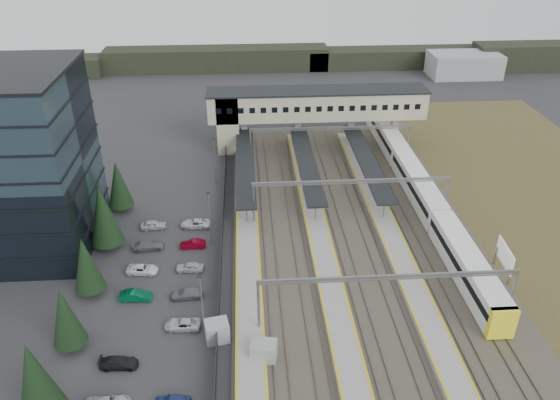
{
  "coord_description": "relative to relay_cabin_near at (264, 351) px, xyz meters",
  "views": [
    {
      "loc": [
        -2.72,
        -53.42,
        42.53
      ],
      "look_at": [
        1.83,
        14.48,
        4.0
      ],
      "focal_mm": 35.0,
      "sensor_mm": 36.0,
      "label": 1
    }
  ],
  "objects": [
    {
      "name": "conifer_row",
      "position": [
        -20.38,
        8.18,
        3.73
      ],
      "size": [
        4.42,
        49.82,
        9.5
      ],
      "color": "black",
      "rests_on": "ground"
    },
    {
      "name": "billboard",
      "position": [
        30.63,
        12.3,
        1.8
      ],
      "size": [
        0.56,
        5.31,
        4.39
      ],
      "color": "slate",
      "rests_on": "ground"
    },
    {
      "name": "ground",
      "position": [
        1.62,
        12.05,
        -1.11
      ],
      "size": [
        220.0,
        220.0,
        0.0
      ],
      "primitive_type": "plane",
      "color": "#2B2B2D",
      "rests_on": "ground"
    },
    {
      "name": "relay_cabin_near",
      "position": [
        0.0,
        0.0,
        0.0
      ],
      "size": [
        2.95,
        2.37,
        2.21
      ],
      "color": "#949799",
      "rests_on": "ground"
    },
    {
      "name": "lampposts",
      "position": [
        -6.38,
        13.3,
        3.23
      ],
      "size": [
        0.5,
        53.25,
        8.07
      ],
      "color": "slate",
      "rests_on": "ground"
    },
    {
      "name": "fence",
      "position": [
        -4.88,
        17.05,
        -0.11
      ],
      "size": [
        0.08,
        90.0,
        2.0
      ],
      "color": "#26282B",
      "rests_on": "ground"
    },
    {
      "name": "rail_corridor",
      "position": [
        10.96,
        17.05,
        -0.82
      ],
      "size": [
        34.0,
        90.0,
        0.92
      ],
      "color": "#3E3A2E",
      "rests_on": "ground"
    },
    {
      "name": "footbridge",
      "position": [
        9.32,
        54.04,
        6.82
      ],
      "size": [
        40.4,
        6.4,
        11.2
      ],
      "color": "#A7A184",
      "rests_on": "ground"
    },
    {
      "name": "canopies",
      "position": [
        8.62,
        39.05,
        2.82
      ],
      "size": [
        23.1,
        30.0,
        3.28
      ],
      "color": "black",
      "rests_on": "ground"
    },
    {
      "name": "treeline_far",
      "position": [
        25.43,
        104.32,
        1.84
      ],
      "size": [
        170.0,
        19.0,
        7.0
      ],
      "color": "black",
      "rests_on": "ground"
    },
    {
      "name": "train",
      "position": [
        25.62,
        32.4,
        1.07
      ],
      "size": [
        3.04,
        63.45,
        3.82
      ],
      "color": "white",
      "rests_on": "ground"
    },
    {
      "name": "gantries",
      "position": [
        13.62,
        15.05,
        4.89
      ],
      "size": [
        28.4,
        62.28,
        7.17
      ],
      "color": "slate",
      "rests_on": "ground"
    },
    {
      "name": "relay_cabin_far",
      "position": [
        -4.94,
        3.28,
        0.05
      ],
      "size": [
        2.87,
        2.54,
        2.3
      ],
      "color": "#949799",
      "rests_on": "ground"
    },
    {
      "name": "car_park",
      "position": [
        -11.94,
        5.98,
        -0.52
      ],
      "size": [
        10.39,
        44.49,
        1.28
      ],
      "color": "silver",
      "rests_on": "ground"
    }
  ]
}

